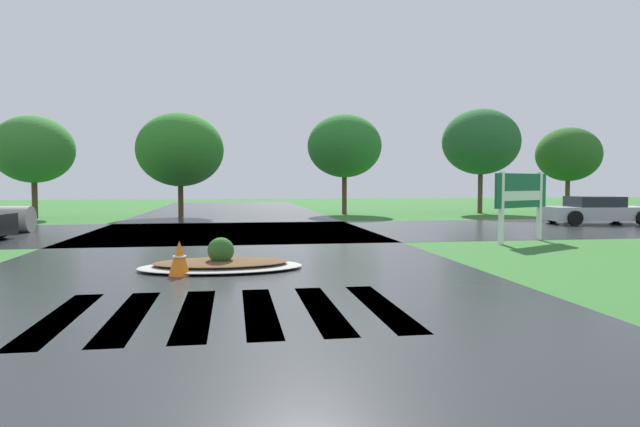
% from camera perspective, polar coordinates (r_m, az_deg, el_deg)
% --- Properties ---
extents(asphalt_roadway, '(10.40, 80.00, 0.01)m').
position_cam_1_polar(asphalt_roadway, '(12.71, -9.22, -5.15)').
color(asphalt_roadway, '#232628').
rests_on(asphalt_roadway, ground).
extents(asphalt_cross_road, '(90.00, 9.36, 0.01)m').
position_cam_1_polar(asphalt_cross_road, '(21.11, -9.10, -1.83)').
color(asphalt_cross_road, '#232628').
rests_on(asphalt_cross_road, ground).
extents(crosswalk_stripes, '(4.95, 3.19, 0.01)m').
position_cam_1_polar(crosswalk_stripes, '(8.14, -9.40, -9.89)').
color(crosswalk_stripes, white).
rests_on(crosswalk_stripes, ground).
extents(estate_billboard, '(2.34, 1.33, 2.16)m').
position_cam_1_polar(estate_billboard, '(18.18, 19.91, 1.84)').
color(estate_billboard, white).
rests_on(estate_billboard, ground).
extents(median_island, '(3.45, 1.90, 0.68)m').
position_cam_1_polar(median_island, '(12.02, -10.10, -5.03)').
color(median_island, '#9E9B93').
rests_on(median_island, ground).
extents(car_white_sedan, '(4.61, 2.45, 1.22)m').
position_cam_1_polar(car_white_sedan, '(27.62, 26.42, 0.24)').
color(car_white_sedan, '#B7B7BF').
rests_on(car_white_sedan, ground).
extents(traffic_cone, '(0.44, 0.44, 0.69)m').
position_cam_1_polar(traffic_cone, '(11.36, -14.19, -4.50)').
color(traffic_cone, orange).
rests_on(traffic_cone, ground).
extents(background_treeline, '(34.96, 6.19, 6.20)m').
position_cam_1_polar(background_treeline, '(31.89, 1.62, 6.74)').
color(background_treeline, '#4C3823').
rests_on(background_treeline, ground).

